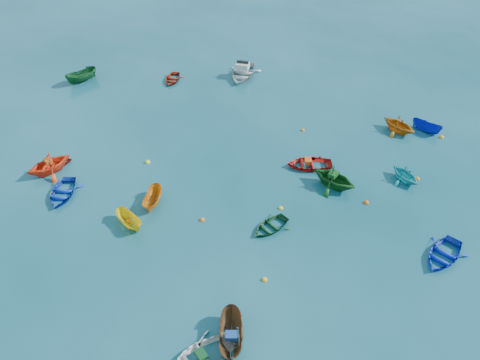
{
  "coord_description": "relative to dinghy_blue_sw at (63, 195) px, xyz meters",
  "views": [
    {
      "loc": [
        1.79,
        -20.19,
        21.46
      ],
      "look_at": [
        0.0,
        5.0,
        0.4
      ],
      "focal_mm": 35.0,
      "sensor_mm": 36.0,
      "label": 1
    }
  ],
  "objects": [
    {
      "name": "sampan_green_far",
      "position": [
        -4.02,
        16.18,
        0.0
      ],
      "size": [
        3.04,
        3.24,
        1.25
      ],
      "primitive_type": "imported",
      "rotation": [
        0.0,
        0.0,
        -0.72
      ],
      "color": "#124F22",
      "rests_on": "ground"
    },
    {
      "name": "buoy_ye_d",
      "position": [
        5.01,
        4.06,
        0.0
      ],
      "size": [
        0.39,
        0.39,
        0.39
      ],
      "primitive_type": "sphere",
      "color": "yellow",
      "rests_on": "ground"
    },
    {
      "name": "tarp_orange_a",
      "position": [
        -1.77,
        2.49,
        0.99
      ],
      "size": [
        0.77,
        0.76,
        0.3
      ],
      "primitive_type": "cube",
      "rotation": [
        0.0,
        0.0,
        -0.77
      ],
      "color": "#CC5514",
      "rests_on": "dinghy_orange_w"
    },
    {
      "name": "dinghy_red_ne",
      "position": [
        17.08,
        4.45,
        0.0
      ],
      "size": [
        3.53,
        2.67,
        0.69
      ],
      "primitive_type": "imported",
      "rotation": [
        0.0,
        0.0,
        -1.48
      ],
      "color": "#B7130F",
      "rests_on": "ground"
    },
    {
      "name": "sampan_blue_far",
      "position": [
        26.82,
        9.84,
        0.0
      ],
      "size": [
        2.56,
        2.28,
        0.97
      ],
      "primitive_type": "imported",
      "rotation": [
        0.0,
        0.0,
        0.91
      ],
      "color": "#0D1BAC",
      "rests_on": "ground"
    },
    {
      "name": "buoy_or_a",
      "position": [
        5.2,
        -2.19,
        0.0
      ],
      "size": [
        0.37,
        0.37,
        0.37
      ],
      "primitive_type": "sphere",
      "color": "orange",
      "rests_on": "ground"
    },
    {
      "name": "sampan_yellow_mid",
      "position": [
        5.38,
        -2.51,
        0.0
      ],
      "size": [
        2.48,
        2.42,
        0.97
      ],
      "primitive_type": "imported",
      "rotation": [
        0.0,
        0.0,
        0.81
      ],
      "color": "yellow",
      "rests_on": "ground"
    },
    {
      "name": "buoy_or_b",
      "position": [
        20.79,
        0.69,
        0.0
      ],
      "size": [
        0.37,
        0.37,
        0.37
      ],
      "primitive_type": "sphere",
      "color": "#EA590C",
      "rests_on": "ground"
    },
    {
      "name": "dinghy_cyan_se",
      "position": [
        23.82,
        3.31,
        0.0
      ],
      "size": [
        3.03,
        3.12,
        1.25
      ],
      "primitive_type": "imported",
      "rotation": [
        0.0,
        0.0,
        0.59
      ],
      "color": "#1CACB2",
      "rests_on": "ground"
    },
    {
      "name": "dinghy_green_n",
      "position": [
        18.68,
        2.31,
        0.0
      ],
      "size": [
        4.28,
        4.16,
        1.71
      ],
      "primitive_type": "imported",
      "rotation": [
        0.0,
        0.0,
        0.96
      ],
      "color": "#12501A",
      "rests_on": "ground"
    },
    {
      "name": "tarp_green_b",
      "position": [
        18.59,
        2.36,
        1.02
      ],
      "size": [
        0.79,
        0.83,
        0.32
      ],
      "primitive_type": "cube",
      "rotation": [
        0.0,
        0.0,
        0.96
      ],
      "color": "#134F18",
      "rests_on": "dinghy_green_n"
    },
    {
      "name": "buoy_or_e",
      "position": [
        16.78,
        9.21,
        0.0
      ],
      "size": [
        0.32,
        0.32,
        0.32
      ],
      "primitive_type": "sphere",
      "color": "orange",
      "rests_on": "ground"
    },
    {
      "name": "buoy_ye_c",
      "position": [
        15.01,
        -0.26,
        0.0
      ],
      "size": [
        0.31,
        0.31,
        0.31
      ],
      "primitive_type": "sphere",
      "color": "yellow",
      "rests_on": "ground"
    },
    {
      "name": "buoy_ye_a",
      "position": [
        14.11,
        -6.29,
        0.0
      ],
      "size": [
        0.33,
        0.33,
        0.33
      ],
      "primitive_type": "sphere",
      "color": "gold",
      "rests_on": "ground"
    },
    {
      "name": "dinghy_orange_far",
      "position": [
        24.54,
        9.66,
        0.0
      ],
      "size": [
        3.76,
        3.75,
        1.5
      ],
      "primitive_type": "imported",
      "rotation": [
        0.0,
        0.0,
        0.8
      ],
      "color": "#BF6711",
      "rests_on": "ground"
    },
    {
      "name": "dinghy_red_nw",
      "position": [
        -1.78,
        3.28,
        0.0
      ],
      "size": [
        3.04,
        2.67,
        0.52
      ],
      "primitive_type": "imported",
      "rotation": [
        0.0,
        0.0,
        1.99
      ],
      "color": "red",
      "rests_on": "ground"
    },
    {
      "name": "ground",
      "position": [
        12.12,
        -2.98,
        0.0
      ],
      "size": [
        160.0,
        160.0,
        0.0
      ],
      "primitive_type": "plane",
      "color": "#0A3F4B",
      "rests_on": "ground"
    },
    {
      "name": "dinghy_orange_w",
      "position": [
        -1.8,
        2.45,
        0.0
      ],
      "size": [
        4.22,
        4.22,
        1.69
      ],
      "primitive_type": "imported",
      "rotation": [
        0.0,
        0.0,
        -0.77
      ],
      "color": "#F83F17",
      "rests_on": "ground"
    },
    {
      "name": "buoy_ye_e",
      "position": [
        27.9,
        8.98,
        0.0
      ],
      "size": [
        0.38,
        0.38,
        0.38
      ],
      "primitive_type": "sphere",
      "color": "yellow",
      "rests_on": "ground"
    },
    {
      "name": "dinghy_blue_sw",
      "position": [
        0.0,
        0.0,
        0.0
      ],
      "size": [
        2.37,
        3.26,
        0.66
      ],
      "primitive_type": "imported",
      "rotation": [
        0.0,
        0.0,
        0.03
      ],
      "color": "#0F31C1",
      "rests_on": "ground"
    },
    {
      "name": "buoy_or_c",
      "position": [
        9.92,
        -1.74,
        0.0
      ],
      "size": [
        0.33,
        0.33,
        0.33
      ],
      "primitive_type": "sphere",
      "color": "orange",
      "rests_on": "ground"
    },
    {
      "name": "motorboat_white",
      "position": [
        11.22,
        18.35,
        0.0
      ],
      "size": [
        3.9,
        4.93,
        1.52
      ],
      "primitive_type": "imported",
      "rotation": [
        0.0,
        0.0,
        -0.18
      ],
      "color": "silver",
      "rests_on": "ground"
    },
    {
      "name": "sampan_orange_n",
      "position": [
        6.44,
        -0.42,
        0.0
      ],
      "size": [
        1.16,
        2.7,
        1.02
      ],
      "primitive_type": "imported",
      "rotation": [
        0.0,
        0.0,
        -0.06
      ],
      "color": "orange",
      "rests_on": "ground"
    },
    {
      "name": "tarp_green_a",
      "position": [
        11.2,
        -11.41,
        0.52
      ],
      "size": [
        0.74,
        0.77,
        0.3
      ],
      "primitive_type": "cube",
      "rotation": [
        0.0,
        0.0,
        -0.9
      ],
      "color": "#10421E",
      "rests_on": "dinghy_white_near"
    },
    {
      "name": "buoy_or_d",
      "position": [
        24.79,
        3.48,
        0.0
      ],
      "size": [
        0.37,
        0.37,
        0.37
      ],
      "primitive_type": "sphere",
      "color": "orange",
      "rests_on": "ground"
    },
    {
      "name": "tarp_orange_b",
      "position": [
        16.98,
        4.44,
        0.5
      ],
      "size": [
        0.55,
        0.69,
        0.31
      ],
      "primitive_type": "cube",
      "rotation": [
        0.0,
        0.0,
        -1.48
      ],
      "color": "#CC4E14",
      "rests_on": "dinghy_red_ne"
    },
    {
      "name": "dinghy_green_e",
      "position": [
        14.34,
        -2.17,
        0.0
      ],
      "size": [
        3.21,
        3.21,
        0.55
      ],
      "primitive_type": "imported",
      "rotation": [
        0.0,
        0.0,
        -0.79
      ],
      "color": "#10451D",
      "rests_on": "ground"
    },
    {
      "name": "sampan_brown_mid",
      "position": [
        12.57,
        -10.29,
        0.0
      ],
      "size": [
        1.44,
        3.31,
        1.25
      ],
      "primitive_type": "imported",
      "rotation": [
        0.0,
        0.0,
        0.07
      ],
      "color": "brown",
      "rests_on": "ground"
    },
    {
      "name": "dinghy_blue_se",
      "position": [
        24.68,
        -3.84,
        0.0
      ],
      "size": [
        3.87,
        4.05,
        0.68
      ],
      "primitive_type": "imported",
      "rotation": [
        0.0,
        0.0,
        -0.65
      ],
      "color": "#102CCC",
      "rests_on": "ground"
    },
    {
      "name": "tarp_blue_a",
      "position": [
        12.58,
        -10.44,
        0.77
      ],
      "size": [
        0.63,
        0.5,
        0.29
      ],
      "primitive_type": "cube",
      "rotation": [
        0.0,
        0.0,
        0.07
      ],
      "color": "navy",
      "rests_on": "sampan_brown_mid"
    },
    {
      "name": "buoy_ye_b",
      "position": [
        -0.76,
        0.1,
        0.0
      ],
      "size": [
        0.35,
        0.35,
        0.35
      ],
      "primitive_type": "sphere",
      "color": "yellow",
      "rests_on": "ground"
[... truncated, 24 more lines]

